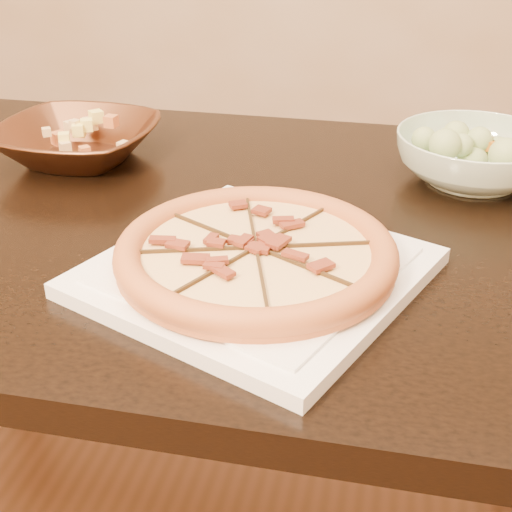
{
  "coord_description": "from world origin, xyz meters",
  "views": [
    {
      "loc": [
        0.24,
        -0.76,
        1.16
      ],
      "look_at": [
        0.1,
        -0.09,
        0.78
      ],
      "focal_mm": 50.0,
      "sensor_mm": 36.0,
      "label": 1
    }
  ],
  "objects_px": {
    "dining_table": "(200,281)",
    "plate": "(256,271)",
    "pizza": "(256,253)",
    "bronze_bowl": "(78,142)",
    "salad_bowl": "(474,158)"
  },
  "relations": [
    {
      "from": "plate",
      "to": "pizza",
      "type": "bearing_deg",
      "value": -176.02
    },
    {
      "from": "pizza",
      "to": "dining_table",
      "type": "bearing_deg",
      "value": 125.31
    },
    {
      "from": "plate",
      "to": "pizza",
      "type": "height_order",
      "value": "pizza"
    },
    {
      "from": "bronze_bowl",
      "to": "salad_bowl",
      "type": "height_order",
      "value": "salad_bowl"
    },
    {
      "from": "dining_table",
      "to": "pizza",
      "type": "distance_m",
      "value": 0.25
    },
    {
      "from": "dining_table",
      "to": "pizza",
      "type": "height_order",
      "value": "pizza"
    },
    {
      "from": "pizza",
      "to": "bronze_bowl",
      "type": "relative_size",
      "value": 1.3
    },
    {
      "from": "pizza",
      "to": "salad_bowl",
      "type": "distance_m",
      "value": 0.42
    },
    {
      "from": "bronze_bowl",
      "to": "pizza",
      "type": "bearing_deg",
      "value": -40.64
    },
    {
      "from": "salad_bowl",
      "to": "pizza",
      "type": "bearing_deg",
      "value": -125.67
    },
    {
      "from": "dining_table",
      "to": "plate",
      "type": "xyz_separation_m",
      "value": [
        0.12,
        -0.17,
        0.13
      ]
    },
    {
      "from": "plate",
      "to": "salad_bowl",
      "type": "height_order",
      "value": "salad_bowl"
    },
    {
      "from": "dining_table",
      "to": "bronze_bowl",
      "type": "distance_m",
      "value": 0.3
    },
    {
      "from": "dining_table",
      "to": "plate",
      "type": "distance_m",
      "value": 0.24
    },
    {
      "from": "bronze_bowl",
      "to": "salad_bowl",
      "type": "bearing_deg",
      "value": 4.29
    }
  ]
}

